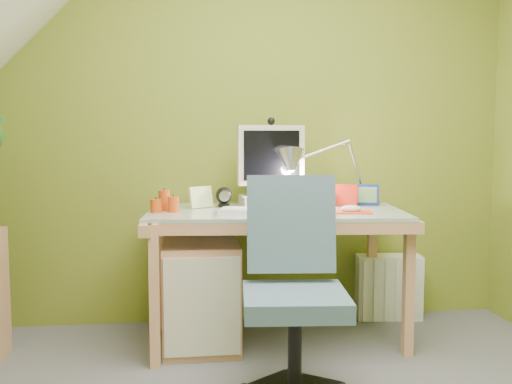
{
  "coord_description": "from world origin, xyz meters",
  "views": [
    {
      "loc": [
        -0.37,
        -2.0,
        1.15
      ],
      "look_at": [
        0.0,
        1.0,
        0.85
      ],
      "focal_mm": 42.0,
      "sensor_mm": 36.0,
      "label": 1
    }
  ],
  "objects": [
    {
      "name": "photo_frame_red",
      "position": [
        0.55,
        1.3,
        0.79
      ],
      "size": [
        0.14,
        0.08,
        0.12
      ],
      "primitive_type": "cube",
      "rotation": [
        0.0,
        0.0,
        -0.47
      ],
      "color": "#A91B12",
      "rests_on": "desk"
    },
    {
      "name": "amber_tumbler",
      "position": [
        0.31,
        1.1,
        0.78
      ],
      "size": [
        0.09,
        0.09,
        0.1
      ],
      "primitive_type": "cylinder",
      "rotation": [
        0.0,
        0.0,
        -0.2
      ],
      "color": "brown",
      "rests_on": "desk"
    },
    {
      "name": "wall_back",
      "position": [
        0.0,
        1.6,
        1.2
      ],
      "size": [
        3.2,
        0.01,
        2.4
      ],
      "primitive_type": "cube",
      "color": "olive",
      "rests_on": "floor"
    },
    {
      "name": "radiator",
      "position": [
        0.89,
        1.5,
        0.2
      ],
      "size": [
        0.41,
        0.2,
        0.4
      ],
      "primitive_type": "cube",
      "rotation": [
        0.0,
        0.0,
        -0.11
      ],
      "color": "silver",
      "rests_on": "floor"
    },
    {
      "name": "desk_lamp",
      "position": [
        0.58,
        1.36,
        1.0
      ],
      "size": [
        0.51,
        0.22,
        0.54
      ],
      "primitive_type": null,
      "rotation": [
        0.0,
        0.0,
        0.01
      ],
      "color": "#ACABB0",
      "rests_on": "desk"
    },
    {
      "name": "keyboard",
      "position": [
        0.05,
        1.04,
        0.74
      ],
      "size": [
        0.49,
        0.27,
        0.02
      ],
      "primitive_type": "cube",
      "rotation": [
        0.0,
        0.0,
        -0.28
      ],
      "color": "silver",
      "rests_on": "desk"
    },
    {
      "name": "candle_cluster",
      "position": [
        -0.47,
        1.19,
        0.79
      ],
      "size": [
        0.17,
        0.15,
        0.11
      ],
      "primitive_type": null,
      "rotation": [
        0.0,
        0.0,
        0.21
      ],
      "color": "#CE4411",
      "rests_on": "desk"
    },
    {
      "name": "mousepad",
      "position": [
        0.51,
        1.04,
        0.74
      ],
      "size": [
        0.25,
        0.2,
        0.01
      ],
      "primitive_type": "cube",
      "rotation": [
        0.0,
        0.0,
        -0.24
      ],
      "color": "#E14423",
      "rests_on": "desk"
    },
    {
      "name": "mouse",
      "position": [
        0.51,
        1.04,
        0.75
      ],
      "size": [
        0.12,
        0.09,
        0.04
      ],
      "primitive_type": "ellipsoid",
      "rotation": [
        0.0,
        0.0,
        -0.18
      ],
      "color": "white",
      "rests_on": "mousepad"
    },
    {
      "name": "monitor",
      "position": [
        0.13,
        1.36,
        0.99
      ],
      "size": [
        0.4,
        0.25,
        0.52
      ],
      "primitive_type": null,
      "rotation": [
        0.0,
        0.0,
        0.07
      ],
      "color": "beige",
      "rests_on": "desk"
    },
    {
      "name": "speaker_left",
      "position": [
        -0.14,
        1.34,
        0.79
      ],
      "size": [
        0.11,
        0.11,
        0.11
      ],
      "primitive_type": null,
      "rotation": [
        0.0,
        0.0,
        -0.16
      ],
      "color": "black",
      "rests_on": "desk"
    },
    {
      "name": "photo_frame_green",
      "position": [
        -0.27,
        1.32,
        0.79
      ],
      "size": [
        0.13,
        0.09,
        0.12
      ],
      "primitive_type": "cube",
      "rotation": [
        0.0,
        0.0,
        0.53
      ],
      "color": "beige",
      "rests_on": "desk"
    },
    {
      "name": "task_chair",
      "position": [
        0.1,
        0.43,
        0.45
      ],
      "size": [
        0.54,
        0.54,
        0.9
      ],
      "primitive_type": null,
      "rotation": [
        0.0,
        0.0,
        -0.09
      ],
      "color": "#466074",
      "rests_on": "floor"
    },
    {
      "name": "speaker_right",
      "position": [
        0.4,
        1.34,
        0.8
      ],
      "size": [
        0.11,
        0.11,
        0.13
      ],
      "primitive_type": null,
      "rotation": [
        0.0,
        0.0,
        0.08
      ],
      "color": "black",
      "rests_on": "desk"
    },
    {
      "name": "photo_frame_blue",
      "position": [
        0.69,
        1.34,
        0.79
      ],
      "size": [
        0.14,
        0.06,
        0.12
      ],
      "primitive_type": "cube",
      "rotation": [
        0.0,
        0.0,
        -0.28
      ],
      "color": "navy",
      "rests_on": "desk"
    },
    {
      "name": "desk",
      "position": [
        0.13,
        1.18,
        0.37
      ],
      "size": [
        1.42,
        0.8,
        0.73
      ],
      "primitive_type": null,
      "rotation": [
        0.0,
        0.0,
        -0.09
      ],
      "color": "tan",
      "rests_on": "floor"
    }
  ]
}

